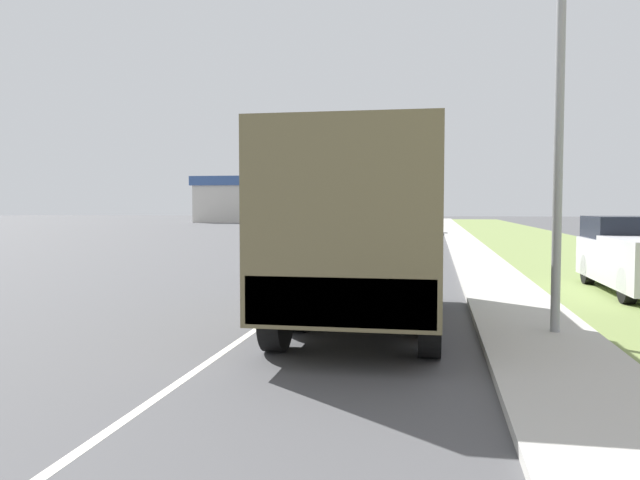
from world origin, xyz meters
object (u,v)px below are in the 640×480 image
military_truck (367,224)px  lamp_post (544,84)px  car_third_ahead (422,225)px  car_fourth_ahead (421,221)px  car_second_ahead (348,232)px  car_nearest_ahead (302,245)px

military_truck → lamp_post: (2.73, -0.48, 2.15)m
car_third_ahead → car_fourth_ahead: car_fourth_ahead is taller
car_second_ahead → car_nearest_ahead: bearing=-89.8°
car_second_ahead → car_fourth_ahead: bearing=82.7°
car_nearest_ahead → car_third_ahead: size_ratio=0.95×
military_truck → lamp_post: bearing=-9.9°
military_truck → car_second_ahead: military_truck is taller
car_nearest_ahead → car_third_ahead: 25.97m
car_nearest_ahead → lamp_post: size_ratio=0.70×
car_second_ahead → car_third_ahead: (3.58, 14.00, -0.06)m
car_nearest_ahead → car_second_ahead: bearing=90.2°
car_fourth_ahead → car_second_ahead: bearing=-97.3°
military_truck → lamp_post: lamp_post is taller
car_second_ahead → lamp_post: 23.67m
military_truck → car_third_ahead: (0.18, 36.17, -1.11)m
military_truck → car_third_ahead: size_ratio=1.44×
military_truck → car_third_ahead: military_truck is taller
car_nearest_ahead → lamp_post: lamp_post is taller
car_nearest_ahead → lamp_post: bearing=-60.9°
military_truck → lamp_post: 3.51m
car_second_ahead → car_fourth_ahead: 26.04m
car_third_ahead → lamp_post: lamp_post is taller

